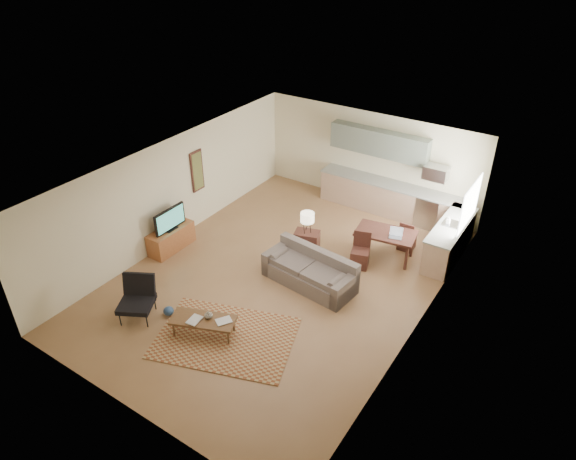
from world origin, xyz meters
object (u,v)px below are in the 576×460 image
Objects in this scene: coffee_table at (204,326)px; console_table at (307,244)px; dining_table at (384,245)px; armchair at (136,300)px; tv_credenza at (171,239)px; sofa at (309,270)px.

coffee_table is 3.51m from console_table.
armchair is at bearing -133.36° from dining_table.
tv_credenza is at bearing -169.00° from console_table.
console_table is (3.02, 1.59, 0.06)m from tv_credenza.
coffee_table is 4.88m from dining_table.
tv_credenza is 1.82× the size of console_table.
console_table is at bearing 27.74° from tv_credenza.
armchair is 0.63× the size of dining_table.
armchair is 2.62m from tv_credenza.
coffee_table is (-0.91, -2.56, -0.19)m from sofa.
console_table reaches higher than tv_credenza.
sofa reaches higher than dining_table.
armchair is at bearing -61.17° from tv_credenza.
dining_table reaches higher than tv_credenza.
sofa is at bearing 10.12° from tv_credenza.
console_table reaches higher than coffee_table.
tv_credenza is 3.41m from console_table.
armchair reaches higher than sofa.
sofa is 2.50× the size of armchair.
sofa is 3.80m from armchair.
armchair is at bearing -122.75° from sofa.
armchair reaches higher than coffee_table.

